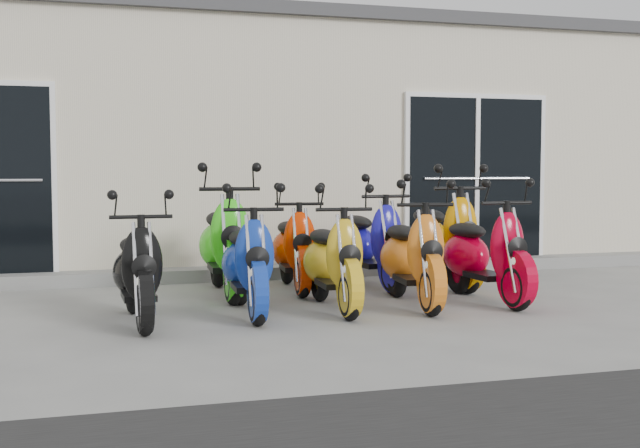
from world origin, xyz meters
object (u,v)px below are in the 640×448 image
(scooter_back_red, at_px, (294,236))
(scooter_back_yellow, at_px, (443,225))
(scooter_front_orange_a, at_px, (333,247))
(scooter_back_green, at_px, (224,229))
(scooter_front_red, at_px, (485,240))
(scooter_front_orange_b, at_px, (412,242))
(scooter_front_black, at_px, (137,256))
(scooter_front_blue, at_px, (248,248))
(scooter_back_blue, at_px, (370,231))

(scooter_back_red, height_order, scooter_back_yellow, scooter_back_yellow)
(scooter_front_orange_a, relative_size, scooter_back_green, 0.86)
(scooter_front_red, xyz_separation_m, scooter_back_red, (-1.64, 1.26, -0.03))
(scooter_front_orange_b, height_order, scooter_front_red, scooter_front_red)
(scooter_back_red, distance_m, scooter_back_yellow, 1.72)
(scooter_front_black, xyz_separation_m, scooter_back_red, (1.75, 1.47, 0.01))
(scooter_front_orange_a, height_order, scooter_front_red, scooter_front_red)
(scooter_back_green, distance_m, scooter_back_red, 0.80)
(scooter_front_black, bearing_deg, scooter_front_red, 1.44)
(scooter_front_black, xyz_separation_m, scooter_front_orange_a, (1.80, 0.17, 0.02))
(scooter_front_black, height_order, scooter_back_yellow, scooter_back_yellow)
(scooter_front_red, relative_size, scooter_back_yellow, 0.90)
(scooter_front_orange_a, height_order, scooter_front_orange_b, scooter_front_orange_b)
(scooter_front_orange_a, relative_size, scooter_back_red, 1.01)
(scooter_back_green, height_order, scooter_back_yellow, scooter_back_green)
(scooter_front_orange_a, relative_size, scooter_front_orange_b, 0.97)
(scooter_front_blue, xyz_separation_m, scooter_back_yellow, (2.48, 1.17, 0.09))
(scooter_front_orange_b, relative_size, scooter_back_yellow, 0.89)
(scooter_back_blue, distance_m, scooter_back_yellow, 0.86)
(scooter_front_orange_a, xyz_separation_m, scooter_back_blue, (0.81, 1.23, 0.04))
(scooter_front_blue, height_order, scooter_back_blue, scooter_back_blue)
(scooter_front_red, xyz_separation_m, scooter_back_blue, (-0.79, 1.20, 0.02))
(scooter_back_red, bearing_deg, scooter_back_green, -164.73)
(scooter_front_blue, bearing_deg, scooter_back_yellow, 28.01)
(scooter_front_red, xyz_separation_m, scooter_back_green, (-2.43, 1.12, 0.08))
(scooter_front_black, bearing_deg, scooter_back_blue, 26.30)
(scooter_back_green, bearing_deg, scooter_front_black, -124.00)
(scooter_back_red, xyz_separation_m, scooter_back_yellow, (1.71, -0.13, 0.10))
(scooter_front_blue, xyz_separation_m, scooter_back_red, (0.76, 1.30, -0.01))
(scooter_front_orange_a, distance_m, scooter_back_red, 1.30)
(scooter_front_black, relative_size, scooter_front_blue, 0.96)
(scooter_front_orange_b, bearing_deg, scooter_back_blue, 94.94)
(scooter_front_blue, xyz_separation_m, scooter_back_blue, (1.62, 1.24, 0.03))
(scooter_back_green, relative_size, scooter_back_blue, 1.09)
(scooter_front_blue, distance_m, scooter_back_blue, 2.04)
(scooter_front_black, relative_size, scooter_front_red, 0.94)
(scooter_front_orange_a, distance_m, scooter_back_green, 1.43)
(scooter_front_orange_a, bearing_deg, scooter_back_yellow, 36.89)
(scooter_back_green, xyz_separation_m, scooter_back_yellow, (2.50, 0.01, -0.01))
(scooter_front_orange_a, bearing_deg, scooter_front_black, -172.69)
(scooter_front_orange_a, xyz_separation_m, scooter_back_green, (-0.83, 1.16, 0.10))
(scooter_front_blue, distance_m, scooter_back_red, 1.51)
(scooter_front_red, bearing_deg, scooter_front_orange_a, 178.30)
(scooter_back_blue, bearing_deg, scooter_front_red, -61.93)
(scooter_front_orange_b, relative_size, scooter_back_red, 1.04)
(scooter_front_orange_b, distance_m, scooter_back_green, 2.00)
(scooter_front_black, relative_size, scooter_back_green, 0.83)
(scooter_front_orange_b, distance_m, scooter_back_blue, 1.23)
(scooter_front_black, xyz_separation_m, scooter_back_green, (0.97, 1.33, 0.12))
(scooter_front_orange_b, bearing_deg, scooter_back_red, 128.61)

